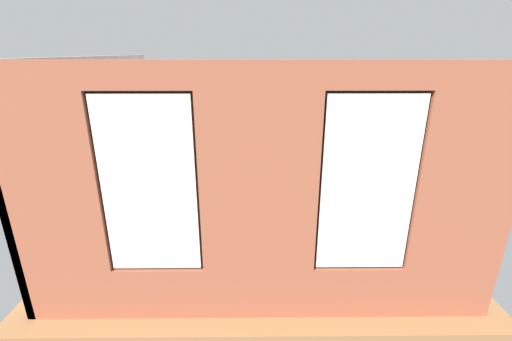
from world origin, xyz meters
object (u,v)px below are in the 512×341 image
table_plant_small (236,196)px  remote_gray (255,198)px  media_console (140,193)px  coffee_table (255,201)px  tv_flatscreen (137,166)px  cup_ceramic (272,193)px  papasan_chair (249,160)px  potted_plant_between_couches (365,248)px  potted_plant_foreground_right (172,159)px  couch_by_window (264,261)px  remote_silver (260,201)px  potted_plant_by_left_couch (328,169)px  potted_plant_mid_room_small (308,180)px  couch_left (361,196)px  candle_jar (247,194)px

table_plant_small → remote_gray: (-0.37, -0.12, -0.10)m
media_console → coffee_table: bearing=164.4°
tv_flatscreen → cup_ceramic: bearing=169.0°
media_console → papasan_chair: (-2.35, -1.76, 0.19)m
potted_plant_between_couches → potted_plant_foreground_right: size_ratio=1.12×
papasan_chair → potted_plant_between_couches: (-1.68, 4.42, 0.08)m
couch_by_window → coffee_table: size_ratio=1.57×
media_console → remote_gray: bearing=164.4°
coffee_table → remote_gray: 0.06m
remote_silver → potted_plant_by_left_couch: 2.47m
papasan_chair → potted_plant_mid_room_small: bearing=129.9°
media_console → potted_plant_foreground_right: (-0.30, -1.76, 0.23)m
couch_by_window → media_console: 3.76m
remote_gray → potted_plant_by_left_couch: 2.45m
potted_plant_by_left_couch → cup_ceramic: bearing=47.0°
papasan_chair → potted_plant_between_couches: bearing=110.7°
table_plant_small → remote_gray: 0.41m
media_console → potted_plant_mid_room_small: (-3.67, -0.19, 0.21)m
couch_left → papasan_chair: 3.17m
candle_jar → table_plant_small: bearing=45.9°
media_console → potted_plant_by_left_couch: 4.38m
media_console → couch_left: bearing=175.1°
candle_jar → papasan_chair: size_ratio=0.12×
cup_ceramic → potted_plant_mid_room_small: (-0.84, -0.74, -0.00)m
couch_by_window → potted_plant_by_left_couch: 4.06m
tv_flatscreen → potted_plant_foreground_right: bearing=-99.7°
potted_plant_by_left_couch → potted_plant_foreground_right: potted_plant_foreground_right is taller
remote_gray → potted_plant_mid_room_small: 1.48m
coffee_table → potted_plant_foreground_right: size_ratio=1.78×
couch_left → potted_plant_between_couches: bearing=-11.5°
remote_gray → potted_plant_between_couches: (-1.54, 1.97, 0.10)m
table_plant_small → remote_silver: bearing=-180.0°
remote_gray → tv_flatscreen: bearing=-102.0°
remote_silver → potted_plant_mid_room_small: 1.48m
tv_flatscreen → potted_plant_foreground_right: (-0.30, -1.76, -0.38)m
couch_left → potted_plant_foreground_right: 4.88m
cup_ceramic → tv_flatscreen: (2.83, -0.55, 0.39)m
remote_gray → cup_ceramic: bearing=116.3°
remote_silver → potted_plant_by_left_couch: bearing=146.6°
coffee_table → potted_plant_foreground_right: 3.29m
coffee_table → candle_jar: (0.16, -0.10, 0.11)m
potted_plant_between_couches → potted_plant_mid_room_small: 2.87m
tv_flatscreen → couch_by_window: bearing=133.8°
couch_left → potted_plant_foreground_right: couch_left is taller
potted_plant_between_couches → coffee_table: bearing=-51.9°
remote_silver → tv_flatscreen: bearing=-97.9°
potted_plant_mid_room_small → potted_plant_between_couches: bearing=97.2°
media_console → potted_plant_between_couches: 4.83m
remote_gray → tv_flatscreen: 2.62m
coffee_table → potted_plant_mid_room_small: bearing=-143.2°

